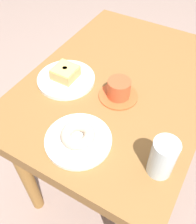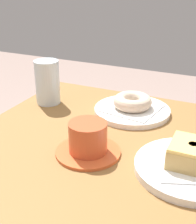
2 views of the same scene
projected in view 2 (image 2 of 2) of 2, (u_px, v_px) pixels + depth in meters
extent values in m
cube|color=olive|center=(82.00, 189.00, 0.62)|extent=(0.94, 0.68, 0.05)
cylinder|color=olive|center=(70.00, 189.00, 1.19)|extent=(0.06, 0.06, 0.66)
cylinder|color=white|center=(132.00, 111.00, 0.88)|extent=(0.21, 0.21, 0.01)
cube|color=white|center=(132.00, 108.00, 0.88)|extent=(0.16, 0.16, 0.00)
torus|color=beige|center=(132.00, 102.00, 0.87)|extent=(0.11, 0.11, 0.03)
cylinder|color=white|center=(190.00, 168.00, 0.63)|extent=(0.22, 0.22, 0.02)
cube|color=white|center=(191.00, 164.00, 0.63)|extent=(0.17, 0.17, 0.00)
cube|color=tan|center=(192.00, 155.00, 0.62)|extent=(0.09, 0.09, 0.04)
cube|color=#FED26D|center=(193.00, 145.00, 0.61)|extent=(0.08, 0.08, 0.01)
cylinder|color=tan|center=(193.00, 145.00, 0.61)|extent=(0.02, 0.02, 0.00)
cylinder|color=silver|center=(47.00, 82.00, 0.93)|extent=(0.07, 0.07, 0.13)
cylinder|color=#D75A2C|center=(88.00, 152.00, 0.69)|extent=(0.14, 0.14, 0.01)
cylinder|color=#CF522E|center=(88.00, 137.00, 0.68)|extent=(0.08, 0.08, 0.07)
cylinder|color=black|center=(88.00, 125.00, 0.67)|extent=(0.07, 0.07, 0.00)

